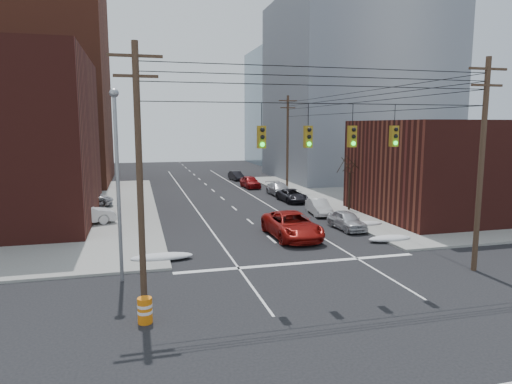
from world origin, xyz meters
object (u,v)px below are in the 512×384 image
parked_car_d (279,189)px  parked_car_f (236,176)px  parked_car_c (292,195)px  lot_car_b (81,199)px  lot_car_d (25,207)px  lot_car_a (83,214)px  parked_car_e (250,182)px  red_pickup (292,225)px  parked_car_a (347,220)px  parked_car_b (319,207)px  construction_barrel (145,310)px

parked_car_d → parked_car_f: bearing=93.2°
parked_car_c → lot_car_b: (-20.00, 1.12, 0.29)m
parked_car_f → lot_car_b: (-18.40, -18.09, 0.30)m
parked_car_d → lot_car_b: (-20.00, -3.20, 0.24)m
parked_car_d → lot_car_d: lot_car_d is taller
parked_car_d → lot_car_a: (-19.09, -10.94, 0.25)m
parked_car_c → parked_car_f: parked_car_c is taller
parked_car_e → lot_car_b: size_ratio=0.77×
red_pickup → lot_car_b: bearing=134.2°
red_pickup → parked_car_e: (3.30, 24.97, -0.13)m
parked_car_c → parked_car_e: parked_car_e is taller
parked_car_a → lot_car_d: bearing=153.5°
lot_car_d → lot_car_a: bearing=-115.8°
parked_car_b → parked_car_f: size_ratio=1.07×
parked_car_b → lot_car_d: lot_car_d is taller
red_pickup → construction_barrel: size_ratio=6.13×
lot_car_b → construction_barrel: 27.00m
parked_car_b → parked_car_a: bearing=-85.5°
construction_barrel → parked_car_a: bearing=40.9°
parked_car_d → parked_car_e: 6.88m
parked_car_b → lot_car_b: bearing=164.4°
parked_car_b → lot_car_b: (-20.00, 8.02, 0.26)m
parked_car_b → parked_car_c: 6.90m
red_pickup → parked_car_f: size_ratio=1.64×
construction_barrel → lot_car_a: bearing=102.6°
parked_car_a → lot_car_b: lot_car_b is taller
parked_car_e → parked_car_d: bearing=-80.0°
parked_car_f → lot_car_a: lot_car_a is taller
parked_car_b → parked_car_c: size_ratio=0.89×
parked_car_e → lot_car_a: lot_car_a is taller
parked_car_a → lot_car_a: lot_car_a is taller
parked_car_e → lot_car_a: bearing=-138.2°
red_pickup → parked_car_b: bearing=54.4°
parked_car_f → parked_car_d: bearing=-89.7°
construction_barrel → lot_car_b: bearing=100.9°
parked_car_a → parked_car_b: 5.76m
parked_car_e → parked_car_f: (0.00, 8.20, -0.11)m
parked_car_b → parked_car_d: parked_car_d is taller
parked_car_d → lot_car_a: lot_car_a is taller
parked_car_a → parked_car_c: 12.66m
parked_car_c → parked_car_d: bearing=87.8°
red_pickup → lot_car_d: red_pickup is taller
lot_car_a → lot_car_d: bearing=32.1°
parked_car_a → construction_barrel: bearing=-141.2°
parked_car_d → lot_car_a: size_ratio=0.99×
parked_car_d → lot_car_a: bearing=-153.1°
parked_car_a → construction_barrel: size_ratio=3.98×
parked_car_b → parked_car_f: bearing=99.8°
parked_car_f → lot_car_b: lot_car_b is taller
parked_car_e → parked_car_b: bearing=-88.4°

